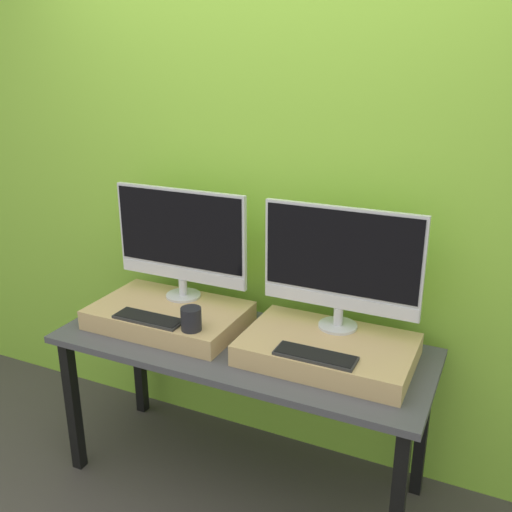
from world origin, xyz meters
The scene contains 9 objects.
wall_back centered at (0.00, 0.71, 1.30)m, with size 8.00×0.04×2.60m.
workbench centered at (0.00, 0.32, 0.63)m, with size 1.63×0.64×0.71m.
wooden_riser_left centered at (-0.38, 0.34, 0.76)m, with size 0.68×0.44×0.09m.
monitor_left centered at (-0.38, 0.46, 1.09)m, with size 0.66×0.16×0.52m.
keyboard_left centered at (-0.38, 0.18, 0.81)m, with size 0.31×0.11×0.01m.
mug centered at (-0.16, 0.18, 0.85)m, with size 0.09×0.09×0.10m.
wooden_riser_right centered at (0.38, 0.34, 0.76)m, with size 0.68×0.44×0.09m.
monitor_right centered at (0.38, 0.46, 1.09)m, with size 0.66×0.16×0.52m.
keyboard_right centered at (0.38, 0.18, 0.81)m, with size 0.31×0.11×0.01m.
Camera 1 is at (0.98, -1.64, 1.88)m, focal length 40.00 mm.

